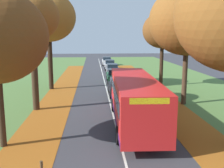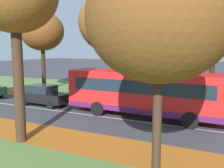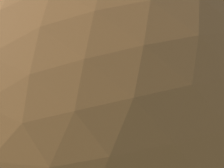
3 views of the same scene
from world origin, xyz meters
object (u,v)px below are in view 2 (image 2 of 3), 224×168
at_px(tree_left_near, 160,17).
at_px(tree_right_near, 215,19).
at_px(tree_right_mid, 113,22).
at_px(bus, 145,91).
at_px(car_black_lead, 43,95).
at_px(tree_right_far, 42,32).

distance_m(tree_left_near, tree_right_near, 11.76).
bearing_deg(tree_right_mid, bus, -136.27).
bearing_deg(tree_left_near, tree_right_near, -3.13).
distance_m(tree_right_near, car_black_lead, 14.07).
xyz_separation_m(tree_left_near, tree_right_mid, (12.12, 7.66, 1.21)).
bearing_deg(bus, car_black_lead, 91.61).
xyz_separation_m(tree_left_near, bus, (7.23, 2.99, -3.84)).
distance_m(tree_left_near, bus, 8.72).
xyz_separation_m(tree_right_mid, tree_right_far, (0.19, 8.15, -0.57)).
bearing_deg(tree_right_near, car_black_lead, 111.47).
bearing_deg(car_black_lead, tree_right_mid, -35.40).
relative_size(tree_left_near, car_black_lead, 1.85).
height_order(tree_left_near, tree_right_far, tree_right_far).
height_order(tree_right_near, car_black_lead, tree_right_near).
bearing_deg(car_black_lead, tree_right_far, 40.35).
bearing_deg(tree_left_near, tree_right_mid, 32.31).
height_order(tree_right_mid, car_black_lead, tree_right_mid).
height_order(tree_right_mid, bus, tree_right_mid).
bearing_deg(tree_right_far, bus, -111.59).
xyz_separation_m(tree_right_near, bus, (-4.46, 3.63, -4.88)).
height_order(tree_right_far, bus, tree_right_far).
relative_size(tree_left_near, tree_right_mid, 0.82).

